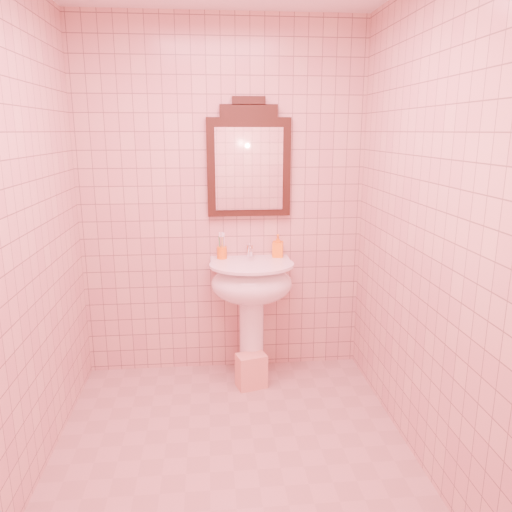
{
  "coord_description": "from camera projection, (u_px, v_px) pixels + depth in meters",
  "views": [
    {
      "loc": [
        -0.1,
        -2.41,
        1.74
      ],
      "look_at": [
        0.18,
        0.55,
        0.99
      ],
      "focal_mm": 35.0,
      "sensor_mm": 36.0,
      "label": 1
    }
  ],
  "objects": [
    {
      "name": "toothbrush_cup",
      "position": [
        222.0,
        252.0,
        3.52
      ],
      "size": [
        0.07,
        0.07,
        0.16
      ],
      "rotation": [
        0.0,
        0.0,
        0.16
      ],
      "color": "orange",
      "rests_on": "pedestal_sink"
    },
    {
      "name": "floor",
      "position": [
        233.0,
        455.0,
        2.76
      ],
      "size": [
        2.2,
        2.2,
        0.0
      ],
      "primitive_type": "plane",
      "color": "tan",
      "rests_on": "ground"
    },
    {
      "name": "back_wall",
      "position": [
        223.0,
        203.0,
        3.52
      ],
      "size": [
        2.0,
        0.02,
        2.5
      ],
      "primitive_type": "cube",
      "color": "#DCAA99",
      "rests_on": "floor"
    },
    {
      "name": "mirror",
      "position": [
        249.0,
        162.0,
        3.44
      ],
      "size": [
        0.58,
        0.06,
        0.81
      ],
      "color": "black",
      "rests_on": "back_wall"
    },
    {
      "name": "soap_dispenser",
      "position": [
        278.0,
        246.0,
        3.56
      ],
      "size": [
        0.09,
        0.09,
        0.17
      ],
      "primitive_type": "imported",
      "rotation": [
        0.0,
        0.0,
        -0.22
      ],
      "color": "orange",
      "rests_on": "pedestal_sink"
    },
    {
      "name": "towel",
      "position": [
        251.0,
        371.0,
        3.47
      ],
      "size": [
        0.23,
        0.18,
        0.24
      ],
      "primitive_type": "cube",
      "rotation": [
        0.0,
        0.0,
        0.27
      ],
      "color": "#E9B389",
      "rests_on": "floor"
    },
    {
      "name": "faucet",
      "position": [
        250.0,
        251.0,
        3.53
      ],
      "size": [
        0.04,
        0.16,
        0.11
      ],
      "color": "white",
      "rests_on": "pedestal_sink"
    },
    {
      "name": "pedestal_sink",
      "position": [
        252.0,
        291.0,
        3.46
      ],
      "size": [
        0.58,
        0.58,
        0.86
      ],
      "color": "white",
      "rests_on": "floor"
    }
  ]
}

